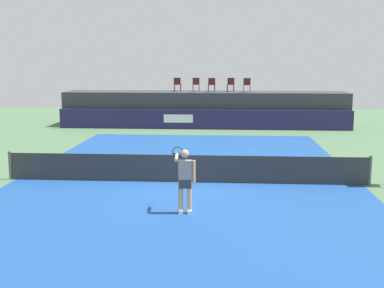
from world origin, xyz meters
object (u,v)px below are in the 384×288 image
spectator_chair_left (196,84)px  tennis_ball (251,152)px  spectator_chair_far_right (247,84)px  net_post_near (10,165)px  spectator_chair_right (231,84)px  tennis_player (185,179)px  spectator_chair_far_left (177,84)px  net_post_far (370,171)px  spectator_chair_center (212,84)px

spectator_chair_left → tennis_ball: spectator_chair_left is taller
spectator_chair_far_right → net_post_near: (-8.86, -14.97, -2.19)m
spectator_chair_left → spectator_chair_right: (2.22, 0.07, 0.00)m
spectator_chair_far_right → tennis_player: spectator_chair_far_right is taller
spectator_chair_far_left → spectator_chair_far_right: (4.46, -0.44, 0.00)m
spectator_chair_far_left → tennis_player: bearing=-83.7°
spectator_chair_far_right → tennis_player: size_ratio=0.50×
spectator_chair_left → net_post_near: bearing=-110.1°
net_post_near → net_post_far: bearing=0.0°
spectator_chair_right → net_post_far: size_ratio=0.89×
spectator_chair_far_left → net_post_far: (8.01, -15.41, -2.19)m
spectator_chair_far_left → spectator_chair_far_right: same height
spectator_chair_left → net_post_near: spectator_chair_left is taller
spectator_chair_right → spectator_chair_far_right: 1.11m
spectator_chair_far_left → net_post_near: (-4.39, -15.41, -2.19)m
net_post_near → spectator_chair_far_left: bearing=74.1°
spectator_chair_center → net_post_near: spectator_chair_center is taller
tennis_player → spectator_chair_far_left: bearing=96.3°
tennis_ball → spectator_chair_far_right: bearing=89.3°
spectator_chair_right → spectator_chair_far_right: (1.02, -0.44, 0.00)m
spectator_chair_left → tennis_player: bearing=-87.4°
spectator_chair_far_left → spectator_chair_far_right: bearing=-5.7°
tennis_player → spectator_chair_left: bearing=92.6°
spectator_chair_far_left → spectator_chair_center: same height
spectator_chair_center → net_post_near: bearing=-113.7°
net_post_near → net_post_far: 12.40m
spectator_chair_far_left → spectator_chair_center: bearing=-8.7°
spectator_chair_right → tennis_ball: size_ratio=13.06×
spectator_chair_far_left → tennis_player: (2.08, -18.90, -1.73)m
tennis_player → spectator_chair_center: bearing=89.6°
spectator_chair_left → net_post_near: size_ratio=0.89×
spectator_chair_far_right → tennis_player: 18.69m
spectator_chair_far_right → spectator_chair_right: bearing=156.9°
net_post_near → tennis_player: bearing=-28.3°
spectator_chair_far_left → spectator_chair_left: same height
spectator_chair_center → spectator_chair_far_right: bearing=-2.7°
spectator_chair_far_right → spectator_chair_left: bearing=173.6°
spectator_chair_right → net_post_far: spectator_chair_right is taller
tennis_ball → net_post_far: bearing=-56.9°
net_post_far → tennis_ball: size_ratio=14.71×
spectator_chair_far_right → net_post_near: spectator_chair_far_right is taller
spectator_chair_right → tennis_player: bearing=-94.1°
spectator_chair_left → spectator_chair_far_right: 3.27m
spectator_chair_center → tennis_player: spectator_chair_center is taller
spectator_chair_far_left → spectator_chair_center: 2.25m
spectator_chair_center → tennis_player: bearing=-90.4°
spectator_chair_far_left → tennis_ball: size_ratio=13.06×
net_post_far → tennis_ball: (-3.66, 5.63, -0.46)m
spectator_chair_far_left → tennis_ball: bearing=-66.1°
spectator_chair_far_left → net_post_far: bearing=-62.6°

